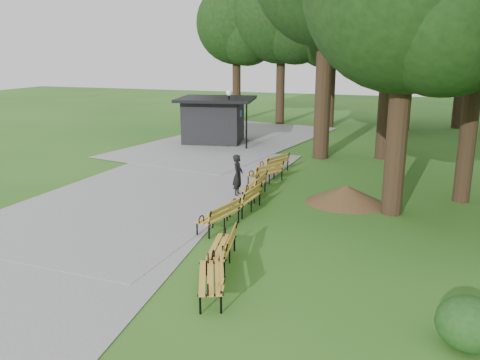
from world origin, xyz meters
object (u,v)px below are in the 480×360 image
(dirt_mound, at_px, (346,194))
(lamp_post, at_px, (229,106))
(kiosk, at_px, (213,120))
(bench_3, at_px, (245,199))
(bench_4, at_px, (254,186))
(person, at_px, (238,175))
(bench_6, at_px, (273,164))
(bench_5, at_px, (265,173))
(bench_1, at_px, (221,247))
(bench_2, at_px, (218,216))
(bench_0, at_px, (210,278))

(dirt_mound, bearing_deg, lamp_post, 131.67)
(kiosk, height_order, dirt_mound, kiosk)
(kiosk, xyz_separation_m, bench_3, (6.13, -12.02, -0.92))
(dirt_mound, relative_size, bench_4, 1.31)
(person, xyz_separation_m, bench_6, (0.31, 3.92, -0.36))
(person, bearing_deg, bench_5, -18.73)
(kiosk, distance_m, bench_3, 13.53)
(dirt_mound, bearing_deg, bench_4, -174.74)
(bench_4, bearing_deg, person, -90.00)
(person, xyz_separation_m, bench_1, (1.70, -6.06, -0.36))
(bench_4, relative_size, bench_6, 1.00)
(bench_1, xyz_separation_m, bench_2, (-1.01, 2.33, 0.00))
(lamp_post, bearing_deg, bench_3, -66.66)
(dirt_mound, height_order, bench_2, bench_2)
(bench_1, bearing_deg, bench_6, 176.68)
(bench_3, relative_size, bench_6, 1.00)
(kiosk, xyz_separation_m, bench_0, (7.37, -18.12, -0.92))
(bench_4, height_order, bench_5, same)
(bench_1, relative_size, bench_5, 1.00)
(lamp_post, distance_m, bench_6, 6.99)
(lamp_post, bearing_deg, bench_2, -70.75)
(person, relative_size, kiosk, 0.37)
(person, distance_m, kiosk, 11.56)
(person, xyz_separation_m, kiosk, (-5.24, 10.29, 0.56))
(bench_2, relative_size, bench_3, 1.00)
(person, height_order, bench_2, person)
(dirt_mound, distance_m, bench_5, 4.01)
(kiosk, xyz_separation_m, bench_1, (6.94, -16.35, -0.92))
(bench_4, bearing_deg, bench_3, 4.98)
(dirt_mound, relative_size, bench_6, 1.31)
(dirt_mound, height_order, bench_6, bench_6)
(bench_0, relative_size, bench_5, 1.00)
(person, height_order, bench_4, person)
(bench_0, xyz_separation_m, bench_2, (-1.44, 4.10, 0.00))
(bench_4, bearing_deg, bench_5, -178.00)
(bench_2, bearing_deg, bench_6, -164.72)
(kiosk, relative_size, bench_4, 2.29)
(lamp_post, relative_size, bench_5, 1.71)
(bench_6, bearing_deg, bench_4, 24.82)
(bench_5, bearing_deg, lamp_post, -124.01)
(bench_3, distance_m, bench_5, 3.87)
(kiosk, bearing_deg, bench_2, -77.75)
(kiosk, xyz_separation_m, bench_6, (5.55, -6.36, -0.92))
(kiosk, distance_m, bench_5, 10.01)
(person, distance_m, bench_6, 3.95)
(bench_0, relative_size, bench_6, 1.00)
(bench_0, distance_m, bench_3, 6.22)
(bench_1, bearing_deg, bench_3, 179.34)
(lamp_post, height_order, bench_6, lamp_post)
(bench_0, distance_m, bench_5, 10.08)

